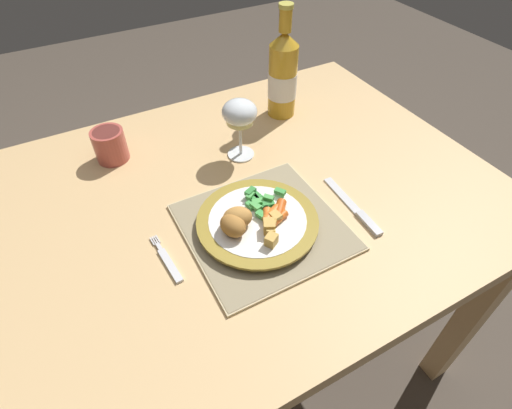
# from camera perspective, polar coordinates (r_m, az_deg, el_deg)

# --- Properties ---
(ground_plane) EXTENTS (6.00, 6.00, 0.00)m
(ground_plane) POSITION_cam_1_polar(r_m,az_deg,el_deg) (1.48, -2.92, -20.22)
(ground_plane) COLOR #4C4238
(dining_table) EXTENTS (1.22, 0.85, 0.74)m
(dining_table) POSITION_cam_1_polar(r_m,az_deg,el_deg) (0.94, -4.33, -3.37)
(dining_table) COLOR tan
(dining_table) RESTS_ON ground
(placemat) EXTENTS (0.30, 0.30, 0.01)m
(placemat) POSITION_cam_1_polar(r_m,az_deg,el_deg) (0.81, 1.02, -3.16)
(placemat) COLOR #CCB789
(placemat) RESTS_ON dining_table
(dinner_plate) EXTENTS (0.24, 0.24, 0.02)m
(dinner_plate) POSITION_cam_1_polar(r_m,az_deg,el_deg) (0.80, 0.21, -2.52)
(dinner_plate) COLOR white
(dinner_plate) RESTS_ON placemat
(breaded_croquettes) EXTENTS (0.08, 0.08, 0.04)m
(breaded_croquettes) POSITION_cam_1_polar(r_m,az_deg,el_deg) (0.76, -2.97, -2.40)
(breaded_croquettes) COLOR #A87033
(breaded_croquettes) RESTS_ON dinner_plate
(green_beans_pile) EXTENTS (0.09, 0.09, 0.02)m
(green_beans_pile) POSITION_cam_1_polar(r_m,az_deg,el_deg) (0.81, 0.67, 0.39)
(green_beans_pile) COLOR #338438
(green_beans_pile) RESTS_ON dinner_plate
(glazed_carrots) EXTENTS (0.07, 0.06, 0.02)m
(glazed_carrots) POSITION_cam_1_polar(r_m,az_deg,el_deg) (0.79, 2.71, -1.34)
(glazed_carrots) COLOR orange
(glazed_carrots) RESTS_ON dinner_plate
(fork) EXTENTS (0.02, 0.13, 0.01)m
(fork) POSITION_cam_1_polar(r_m,az_deg,el_deg) (0.77, -12.46, -7.98)
(fork) COLOR silver
(fork) RESTS_ON dining_table
(table_knife) EXTENTS (0.03, 0.19, 0.01)m
(table_knife) POSITION_cam_1_polar(r_m,az_deg,el_deg) (0.86, 14.15, -0.78)
(table_knife) COLOR silver
(table_knife) RESTS_ON dining_table
(wine_glass) EXTENTS (0.08, 0.08, 0.15)m
(wine_glass) POSITION_cam_1_polar(r_m,az_deg,el_deg) (0.92, -2.35, 12.65)
(wine_glass) COLOR silver
(wine_glass) RESTS_ON dining_table
(bottle) EXTENTS (0.08, 0.08, 0.29)m
(bottle) POSITION_cam_1_polar(r_m,az_deg,el_deg) (1.09, 3.84, 17.91)
(bottle) COLOR gold
(bottle) RESTS_ON dining_table
(roast_potatoes) EXTENTS (0.06, 0.07, 0.03)m
(roast_potatoes) POSITION_cam_1_polar(r_m,az_deg,el_deg) (0.76, 2.18, -3.38)
(roast_potatoes) COLOR gold
(roast_potatoes) RESTS_ON dinner_plate
(drinking_cup) EXTENTS (0.08, 0.08, 0.08)m
(drinking_cup) POSITION_cam_1_polar(r_m,az_deg,el_deg) (1.01, -20.15, 8.05)
(drinking_cup) COLOR #B24C42
(drinking_cup) RESTS_ON dining_table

